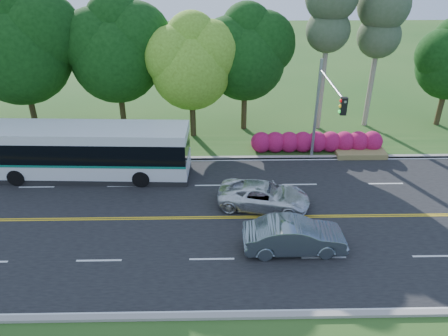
{
  "coord_description": "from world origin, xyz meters",
  "views": [
    {
      "loc": [
        -0.23,
        -20.06,
        14.18
      ],
      "look_at": [
        0.2,
        2.0,
        2.08
      ],
      "focal_mm": 35.0,
      "sensor_mm": 36.0,
      "label": 1
    }
  ],
  "objects_px": {
    "suv": "(264,196)",
    "traffic_signal": "(324,104)",
    "transit_bus": "(86,152)",
    "sedan": "(294,236)"
  },
  "relations": [
    {
      "from": "transit_bus",
      "to": "sedan",
      "type": "bearing_deg",
      "value": -30.2
    },
    {
      "from": "suv",
      "to": "traffic_signal",
      "type": "bearing_deg",
      "value": -31.09
    },
    {
      "from": "traffic_signal",
      "to": "suv",
      "type": "bearing_deg",
      "value": -132.73
    },
    {
      "from": "traffic_signal",
      "to": "sedan",
      "type": "distance_m",
      "value": 9.54
    },
    {
      "from": "sedan",
      "to": "suv",
      "type": "bearing_deg",
      "value": 14.44
    },
    {
      "from": "traffic_signal",
      "to": "transit_bus",
      "type": "relative_size",
      "value": 0.53
    },
    {
      "from": "traffic_signal",
      "to": "transit_bus",
      "type": "distance_m",
      "value": 15.33
    },
    {
      "from": "transit_bus",
      "to": "suv",
      "type": "bearing_deg",
      "value": -16.85
    },
    {
      "from": "sedan",
      "to": "transit_bus",
      "type": "bearing_deg",
      "value": 55.98
    },
    {
      "from": "traffic_signal",
      "to": "suv",
      "type": "relative_size",
      "value": 1.33
    }
  ]
}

